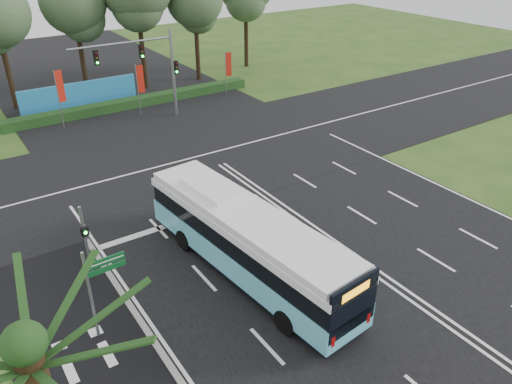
% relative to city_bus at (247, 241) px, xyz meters
% --- Properties ---
extents(ground, '(120.00, 120.00, 0.00)m').
position_rel_city_bus_xyz_m(ground, '(4.73, 0.78, -1.78)').
color(ground, '#294B19').
rests_on(ground, ground).
extents(road_main, '(20.00, 120.00, 0.04)m').
position_rel_city_bus_xyz_m(road_main, '(4.73, 0.78, -1.76)').
color(road_main, black).
rests_on(road_main, ground).
extents(road_cross, '(120.00, 14.00, 0.05)m').
position_rel_city_bus_xyz_m(road_cross, '(4.73, 12.78, -1.76)').
color(road_cross, black).
rests_on(road_cross, ground).
extents(bike_path, '(5.00, 18.00, 0.06)m').
position_rel_city_bus_xyz_m(bike_path, '(-7.77, -2.22, -1.75)').
color(bike_path, black).
rests_on(bike_path, ground).
extents(kerb_strip, '(0.25, 18.00, 0.12)m').
position_rel_city_bus_xyz_m(kerb_strip, '(-5.37, -2.22, -1.72)').
color(kerb_strip, gray).
rests_on(kerb_strip, ground).
extents(city_bus, '(3.72, 12.54, 3.54)m').
position_rel_city_bus_xyz_m(city_bus, '(0.00, 0.00, 0.00)').
color(city_bus, '#5DBCD7').
rests_on(city_bus, ground).
extents(pedestrian_signal, '(0.34, 0.43, 3.66)m').
position_rel_city_bus_xyz_m(pedestrian_signal, '(-6.02, 3.79, 0.22)').
color(pedestrian_signal, gray).
rests_on(pedestrian_signal, ground).
extents(street_sign, '(1.56, 0.13, 4.00)m').
position_rel_city_bus_xyz_m(street_sign, '(-6.68, -0.05, 0.74)').
color(street_sign, gray).
rests_on(street_sign, ground).
extents(banner_flag_left, '(0.64, 0.29, 4.58)m').
position_rel_city_bus_xyz_m(banner_flag_left, '(-1.69, 23.66, 1.20)').
color(banner_flag_left, gray).
rests_on(banner_flag_left, ground).
extents(banner_flag_mid, '(0.63, 0.07, 4.24)m').
position_rel_city_bus_xyz_m(banner_flag_mid, '(4.50, 23.01, 0.99)').
color(banner_flag_mid, gray).
rests_on(banner_flag_mid, ground).
extents(banner_flag_right, '(0.59, 0.15, 4.03)m').
position_rel_city_bus_xyz_m(banner_flag_right, '(13.25, 23.61, 0.86)').
color(banner_flag_right, gray).
rests_on(banner_flag_right, ground).
extents(palm_tree, '(3.20, 3.20, 7.65)m').
position_rel_city_bus_xyz_m(palm_tree, '(-9.77, -7.22, 4.66)').
color(palm_tree, '#382614').
rests_on(palm_tree, ground).
extents(traffic_light_gantry, '(8.41, 0.28, 7.00)m').
position_rel_city_bus_xyz_m(traffic_light_gantry, '(4.94, 21.28, 2.88)').
color(traffic_light_gantry, gray).
rests_on(traffic_light_gantry, ground).
extents(hedge, '(22.00, 1.20, 0.80)m').
position_rel_city_bus_xyz_m(hedge, '(4.73, 25.28, -1.38)').
color(hedge, '#153212').
rests_on(hedge, ground).
extents(blue_hoarding, '(10.00, 0.30, 2.20)m').
position_rel_city_bus_xyz_m(blue_hoarding, '(0.73, 27.78, -0.68)').
color(blue_hoarding, '#227FBB').
rests_on(blue_hoarding, ground).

